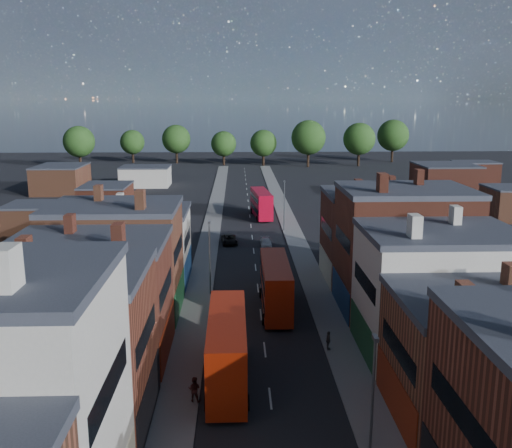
{
  "coord_description": "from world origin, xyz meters",
  "views": [
    {
      "loc": [
        -2.22,
        -28.54,
        20.65
      ],
      "look_at": [
        0.0,
        38.37,
        5.96
      ],
      "focal_mm": 40.0,
      "sensor_mm": 36.0,
      "label": 1
    }
  ],
  "objects": [
    {
      "name": "ped_1",
      "position": [
        -5.3,
        7.63,
        1.02
      ],
      "size": [
        0.96,
        0.66,
        1.8
      ],
      "primitive_type": "imported",
      "rotation": [
        0.0,
        0.0,
        2.92
      ],
      "color": "#471F1C",
      "rests_on": "pavement_west"
    },
    {
      "name": "bus_0",
      "position": [
        -3.05,
        10.4,
        2.79
      ],
      "size": [
        3.09,
        11.98,
        5.17
      ],
      "rotation": [
        0.0,
        0.0,
        0.01
      ],
      "color": "#A11F09",
      "rests_on": "ground"
    },
    {
      "name": "ped_3",
      "position": [
        5.3,
        15.62,
        0.94
      ],
      "size": [
        0.45,
        0.96,
        1.63
      ],
      "primitive_type": "imported",
      "rotation": [
        0.0,
        0.0,
        1.56
      ],
      "color": "#555048",
      "rests_on": "pavement_east"
    },
    {
      "name": "bus_1",
      "position": [
        1.5,
        25.18,
        2.68
      ],
      "size": [
        2.96,
        11.53,
        4.97
      ],
      "rotation": [
        0.0,
        0.0,
        -0.0
      ],
      "color": "#AB2109",
      "rests_on": "ground"
    },
    {
      "name": "terrace_west",
      "position": [
        -14.0,
        0.0,
        6.52
      ],
      "size": [
        12.0,
        80.0,
        13.04
      ],
      "primitive_type": "cube",
      "color": "brown",
      "rests_on": "ground"
    },
    {
      "name": "lamp_post_3",
      "position": [
        5.2,
        60.0,
        4.7
      ],
      "size": [
        0.25,
        0.7,
        8.12
      ],
      "color": "slate",
      "rests_on": "ground"
    },
    {
      "name": "car_3",
      "position": [
        1.84,
        50.64,
        0.55
      ],
      "size": [
        1.64,
        3.81,
        1.09
      ],
      "primitive_type": "imported",
      "rotation": [
        0.0,
        0.0,
        0.03
      ],
      "color": "silver",
      "rests_on": "ground"
    },
    {
      "name": "pavement_east",
      "position": [
        6.5,
        50.0,
        0.06
      ],
      "size": [
        3.0,
        200.0,
        0.12
      ],
      "primitive_type": "cube",
      "color": "gray",
      "rests_on": "ground"
    },
    {
      "name": "lamp_post_2",
      "position": [
        -5.2,
        30.0,
        4.7
      ],
      "size": [
        0.25,
        0.7,
        8.12
      ],
      "color": "slate",
      "rests_on": "ground"
    },
    {
      "name": "car_2",
      "position": [
        -3.44,
        52.11,
        0.64
      ],
      "size": [
        2.57,
        4.79,
        1.28
      ],
      "primitive_type": "imported",
      "rotation": [
        0.0,
        0.0,
        0.1
      ],
      "color": "black",
      "rests_on": "ground"
    },
    {
      "name": "bus_2",
      "position": [
        2.04,
        71.04,
        2.56
      ],
      "size": [
        3.64,
        11.19,
        4.75
      ],
      "rotation": [
        0.0,
        0.0,
        0.11
      ],
      "color": "red",
      "rests_on": "ground"
    },
    {
      "name": "pavement_west",
      "position": [
        -6.5,
        50.0,
        0.06
      ],
      "size": [
        3.0,
        200.0,
        0.12
      ],
      "primitive_type": "cube",
      "color": "gray",
      "rests_on": "ground"
    },
    {
      "name": "lamp_post_1",
      "position": [
        5.2,
        0.0,
        4.7
      ],
      "size": [
        0.25,
        0.7,
        8.12
      ],
      "color": "slate",
      "rests_on": "ground"
    }
  ]
}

